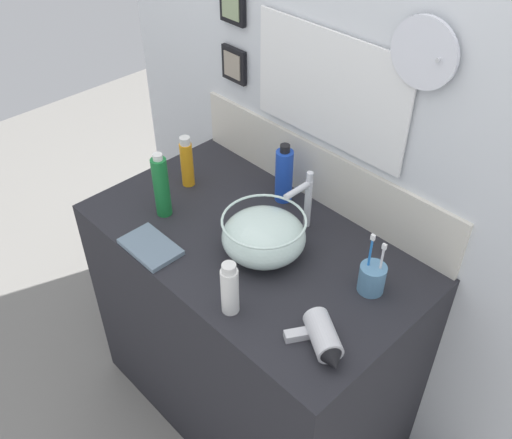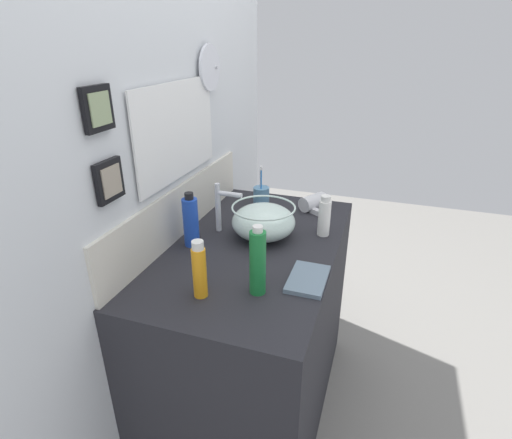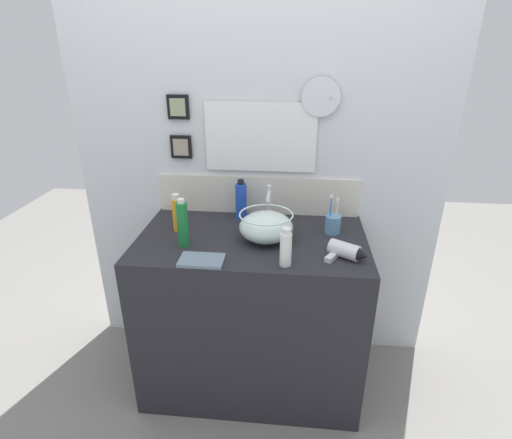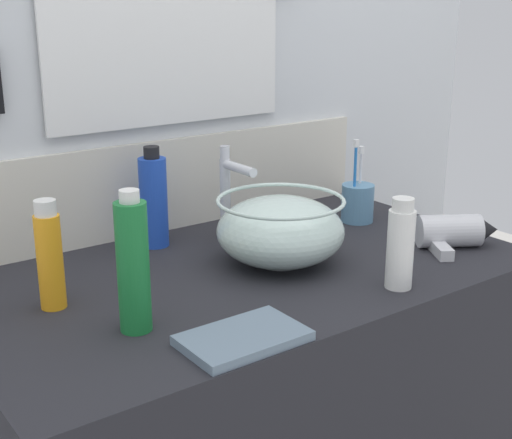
{
  "view_description": "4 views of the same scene",
  "coord_description": "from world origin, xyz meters",
  "px_view_note": "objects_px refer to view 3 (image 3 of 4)",
  "views": [
    {
      "loc": [
        1.01,
        -0.95,
        2.13
      ],
      "look_at": [
        0.02,
        0.0,
        1.0
      ],
      "focal_mm": 40.0,
      "sensor_mm": 36.0,
      "label": 1
    },
    {
      "loc": [
        -1.35,
        -0.46,
        1.66
      ],
      "look_at": [
        0.02,
        0.0,
        1.0
      ],
      "focal_mm": 28.0,
      "sensor_mm": 36.0,
      "label": 2
    },
    {
      "loc": [
        0.2,
        -1.76,
        1.78
      ],
      "look_at": [
        0.02,
        0.0,
        1.0
      ],
      "focal_mm": 28.0,
      "sensor_mm": 36.0,
      "label": 3
    },
    {
      "loc": [
        -0.78,
        -1.1,
        1.42
      ],
      "look_at": [
        0.02,
        0.0,
        1.0
      ],
      "focal_mm": 50.0,
      "sensor_mm": 36.0,
      "label": 4
    }
  ],
  "objects_px": {
    "faucet": "(269,203)",
    "hair_drier": "(347,251)",
    "glass_bowl_sink": "(266,226)",
    "soap_dispenser": "(286,248)",
    "lotion_bottle": "(177,213)",
    "toothbrush_cup": "(333,224)",
    "spray_bottle": "(183,224)",
    "hand_towel": "(202,260)",
    "shampoo_bottle": "(241,201)"
  },
  "relations": [
    {
      "from": "faucet",
      "to": "hair_drier",
      "type": "bearing_deg",
      "value": -41.85
    },
    {
      "from": "glass_bowl_sink",
      "to": "soap_dispenser",
      "type": "height_order",
      "value": "soap_dispenser"
    },
    {
      "from": "lotion_bottle",
      "to": "glass_bowl_sink",
      "type": "bearing_deg",
      "value": -8.13
    },
    {
      "from": "toothbrush_cup",
      "to": "spray_bottle",
      "type": "height_order",
      "value": "spray_bottle"
    },
    {
      "from": "soap_dispenser",
      "to": "toothbrush_cup",
      "type": "bearing_deg",
      "value": 56.86
    },
    {
      "from": "faucet",
      "to": "lotion_bottle",
      "type": "distance_m",
      "value": 0.48
    },
    {
      "from": "toothbrush_cup",
      "to": "hand_towel",
      "type": "distance_m",
      "value": 0.7
    },
    {
      "from": "lotion_bottle",
      "to": "soap_dispenser",
      "type": "distance_m",
      "value": 0.64
    },
    {
      "from": "lotion_bottle",
      "to": "hair_drier",
      "type": "bearing_deg",
      "value": -14.34
    },
    {
      "from": "glass_bowl_sink",
      "to": "soap_dispenser",
      "type": "xyz_separation_m",
      "value": [
        0.1,
        -0.23,
        0.01
      ]
    },
    {
      "from": "glass_bowl_sink",
      "to": "spray_bottle",
      "type": "height_order",
      "value": "spray_bottle"
    },
    {
      "from": "lotion_bottle",
      "to": "spray_bottle",
      "type": "height_order",
      "value": "spray_bottle"
    },
    {
      "from": "faucet",
      "to": "soap_dispenser",
      "type": "bearing_deg",
      "value": -76.28
    },
    {
      "from": "hand_towel",
      "to": "shampoo_bottle",
      "type": "bearing_deg",
      "value": 77.39
    },
    {
      "from": "glass_bowl_sink",
      "to": "faucet",
      "type": "height_order",
      "value": "faucet"
    },
    {
      "from": "hair_drier",
      "to": "spray_bottle",
      "type": "bearing_deg",
      "value": 176.58
    },
    {
      "from": "glass_bowl_sink",
      "to": "soap_dispenser",
      "type": "bearing_deg",
      "value": -66.23
    },
    {
      "from": "spray_bottle",
      "to": "hand_towel",
      "type": "height_order",
      "value": "spray_bottle"
    },
    {
      "from": "toothbrush_cup",
      "to": "hand_towel",
      "type": "bearing_deg",
      "value": -148.79
    },
    {
      "from": "lotion_bottle",
      "to": "soap_dispenser",
      "type": "relative_size",
      "value": 1.13
    },
    {
      "from": "spray_bottle",
      "to": "faucet",
      "type": "bearing_deg",
      "value": 37.09
    },
    {
      "from": "faucet",
      "to": "hair_drier",
      "type": "relative_size",
      "value": 1.06
    },
    {
      "from": "spray_bottle",
      "to": "hand_towel",
      "type": "xyz_separation_m",
      "value": [
        0.12,
        -0.14,
        -0.11
      ]
    },
    {
      "from": "toothbrush_cup",
      "to": "hand_towel",
      "type": "height_order",
      "value": "toothbrush_cup"
    },
    {
      "from": "glass_bowl_sink",
      "to": "hand_towel",
      "type": "bearing_deg",
      "value": -137.38
    },
    {
      "from": "soap_dispenser",
      "to": "hand_towel",
      "type": "xyz_separation_m",
      "value": [
        -0.37,
        -0.01,
        -0.08
      ]
    },
    {
      "from": "glass_bowl_sink",
      "to": "faucet",
      "type": "relative_size",
      "value": 1.23
    },
    {
      "from": "spray_bottle",
      "to": "glass_bowl_sink",
      "type": "bearing_deg",
      "value": 14.94
    },
    {
      "from": "toothbrush_cup",
      "to": "spray_bottle",
      "type": "xyz_separation_m",
      "value": [
        -0.71,
        -0.22,
        0.07
      ]
    },
    {
      "from": "faucet",
      "to": "hand_towel",
      "type": "bearing_deg",
      "value": -121.64
    },
    {
      "from": "faucet",
      "to": "soap_dispenser",
      "type": "distance_m",
      "value": 0.43
    },
    {
      "from": "toothbrush_cup",
      "to": "shampoo_bottle",
      "type": "height_order",
      "value": "shampoo_bottle"
    },
    {
      "from": "lotion_bottle",
      "to": "hand_towel",
      "type": "bearing_deg",
      "value": -58.12
    },
    {
      "from": "soap_dispenser",
      "to": "lotion_bottle",
      "type": "bearing_deg",
      "value": 152.03
    },
    {
      "from": "toothbrush_cup",
      "to": "soap_dispenser",
      "type": "xyz_separation_m",
      "value": [
        -0.23,
        -0.35,
        0.04
      ]
    },
    {
      "from": "toothbrush_cup",
      "to": "soap_dispenser",
      "type": "distance_m",
      "value": 0.42
    },
    {
      "from": "hand_towel",
      "to": "soap_dispenser",
      "type": "bearing_deg",
      "value": 1.9
    },
    {
      "from": "glass_bowl_sink",
      "to": "shampoo_bottle",
      "type": "bearing_deg",
      "value": 121.79
    },
    {
      "from": "glass_bowl_sink",
      "to": "lotion_bottle",
      "type": "height_order",
      "value": "lotion_bottle"
    },
    {
      "from": "glass_bowl_sink",
      "to": "faucet",
      "type": "xyz_separation_m",
      "value": [
        -0.0,
        0.19,
        0.05
      ]
    },
    {
      "from": "soap_dispenser",
      "to": "spray_bottle",
      "type": "bearing_deg",
      "value": 164.91
    },
    {
      "from": "glass_bowl_sink",
      "to": "shampoo_bottle",
      "type": "height_order",
      "value": "shampoo_bottle"
    },
    {
      "from": "hair_drier",
      "to": "lotion_bottle",
      "type": "distance_m",
      "value": 0.86
    },
    {
      "from": "hair_drier",
      "to": "hand_towel",
      "type": "relative_size",
      "value": 1.02
    },
    {
      "from": "hair_drier",
      "to": "soap_dispenser",
      "type": "height_order",
      "value": "soap_dispenser"
    },
    {
      "from": "toothbrush_cup",
      "to": "spray_bottle",
      "type": "bearing_deg",
      "value": -162.95
    },
    {
      "from": "lotion_bottle",
      "to": "shampoo_bottle",
      "type": "distance_m",
      "value": 0.36
    },
    {
      "from": "glass_bowl_sink",
      "to": "spray_bottle",
      "type": "distance_m",
      "value": 0.4
    },
    {
      "from": "soap_dispenser",
      "to": "shampoo_bottle",
      "type": "bearing_deg",
      "value": 118.08
    },
    {
      "from": "toothbrush_cup",
      "to": "soap_dispenser",
      "type": "relative_size",
      "value": 1.17
    }
  ]
}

